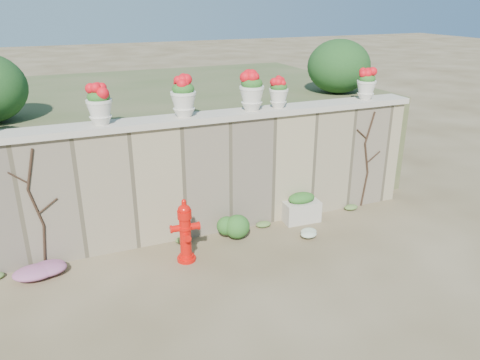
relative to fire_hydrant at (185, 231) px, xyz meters
name	(u,v)px	position (x,y,z in m)	size (l,w,h in m)	color
ground	(246,282)	(0.62, -0.92, -0.53)	(80.00, 80.00, 0.00)	#4F4027
stone_wall	(204,178)	(0.62, 0.88, 0.47)	(8.00, 0.40, 2.00)	gray
wall_cap	(203,118)	(0.62, 0.88, 1.52)	(8.10, 0.52, 0.10)	#BFB6A1
raised_fill	(160,132)	(0.62, 4.08, 0.47)	(9.00, 6.00, 2.00)	#384C23
back_shrub_right	(339,66)	(4.02, 2.08, 2.02)	(1.30, 1.30, 1.10)	#143814
vine_left	(37,208)	(-2.05, 0.66, 0.47)	(0.60, 0.04, 1.91)	black
vine_right	(367,159)	(3.85, 0.66, 0.47)	(0.60, 0.04, 1.91)	black
fire_hydrant	(185,231)	(0.00, 0.00, 0.00)	(0.45, 0.32, 1.04)	red
planter_box	(301,208)	(2.37, 0.54, -0.27)	(0.69, 0.42, 0.56)	#BFB6A1
green_shrub	(231,225)	(0.92, 0.39, -0.26)	(0.56, 0.50, 0.53)	#1E5119
magenta_clump	(42,269)	(-2.11, 0.40, -0.40)	(0.94, 0.63, 0.25)	#CC28AE
white_flowers	(311,232)	(2.21, -0.10, -0.43)	(0.53, 0.43, 0.19)	white
urn_pot_1	(99,105)	(-0.98, 0.88, 1.87)	(0.39, 0.39, 0.60)	beige
urn_pot_2	(183,97)	(0.32, 0.88, 1.89)	(0.41, 0.41, 0.64)	beige
urn_pot_3	(252,91)	(1.50, 0.88, 1.90)	(0.42, 0.42, 0.65)	beige
urn_pot_4	(279,93)	(2.01, 0.88, 1.83)	(0.33, 0.33, 0.52)	beige
urn_pot_5	(366,84)	(3.84, 0.88, 1.85)	(0.36, 0.36, 0.56)	beige
terracotta_pot	(367,93)	(3.86, 0.88, 1.69)	(0.20, 0.20, 0.24)	#AB4934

